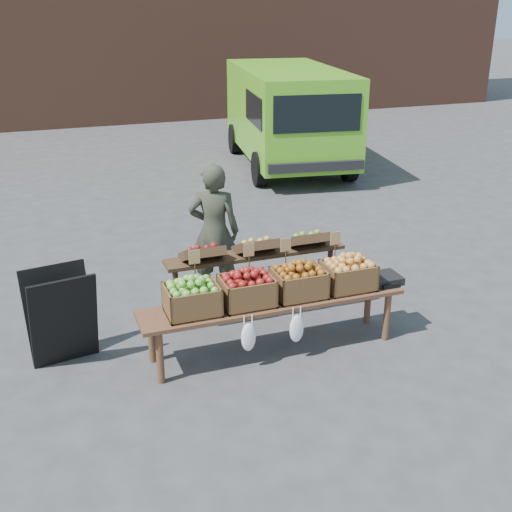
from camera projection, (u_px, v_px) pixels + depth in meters
name	position (u px, v px, depth m)	size (l,w,h in m)	color
ground	(348.00, 342.00, 6.73)	(80.00, 80.00, 0.00)	#3E3E40
delivery_van	(288.00, 118.00, 13.31)	(2.06, 4.50, 2.02)	#5AAE20
vendor	(214.00, 232.00, 7.50)	(0.59, 0.39, 1.63)	#303327
chalkboard_sign	(61.00, 317.00, 6.23)	(0.64, 0.35, 0.97)	black
back_table	(256.00, 276.00, 7.04)	(2.10, 0.44, 1.04)	#3D2818
display_bench	(273.00, 325.00, 6.48)	(2.70, 0.56, 0.57)	#543320
crate_golden_apples	(192.00, 300.00, 6.06)	(0.50, 0.40, 0.28)	#50902F
crate_russet_pears	(247.00, 291.00, 6.23)	(0.50, 0.40, 0.28)	#760F01
crate_red_apples	(299.00, 283.00, 6.41)	(0.50, 0.40, 0.28)	#955C1A
crate_green_apples	(348.00, 276.00, 6.58)	(0.50, 0.40, 0.28)	gold
weighing_scale	(384.00, 279.00, 6.75)	(0.34, 0.30, 0.08)	black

